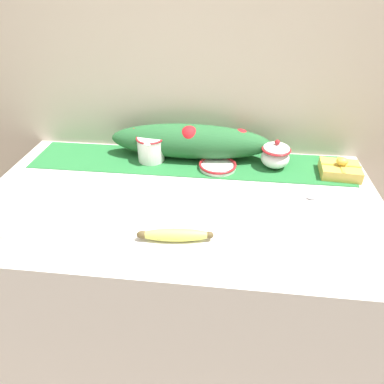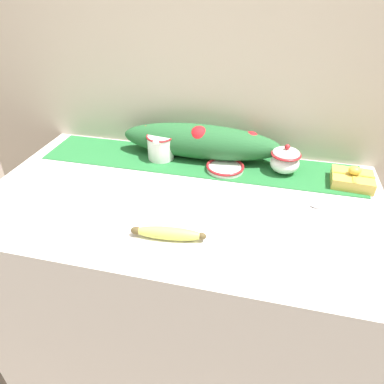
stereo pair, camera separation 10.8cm
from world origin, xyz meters
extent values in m
plane|color=#7A6B5B|center=(0.00, 0.00, 0.00)|extent=(12.00, 12.00, 0.00)
cube|color=silver|center=(0.00, 0.00, 0.44)|extent=(1.34, 0.74, 0.88)
cube|color=beige|center=(0.00, 0.39, 1.20)|extent=(2.14, 0.04, 2.40)
cube|color=#236B33|center=(0.00, 0.24, 0.88)|extent=(1.23, 0.23, 0.00)
cylinder|color=white|center=(-0.15, 0.24, 0.93)|extent=(0.10, 0.10, 0.10)
torus|color=#A31E23|center=(-0.15, 0.24, 0.98)|extent=(0.11, 0.11, 0.01)
torus|color=white|center=(-0.15, 0.31, 0.94)|extent=(0.05, 0.01, 0.05)
ellipsoid|color=white|center=(-0.15, 0.20, 0.98)|extent=(0.03, 0.02, 0.02)
ellipsoid|color=white|center=(0.33, 0.24, 0.92)|extent=(0.11, 0.11, 0.07)
torus|color=#A31E23|center=(0.33, 0.24, 0.96)|extent=(0.11, 0.11, 0.01)
ellipsoid|color=white|center=(0.33, 0.24, 0.97)|extent=(0.10, 0.10, 0.03)
sphere|color=#A31E23|center=(0.33, 0.24, 0.99)|extent=(0.02, 0.02, 0.02)
cylinder|color=white|center=(0.11, 0.21, 0.89)|extent=(0.14, 0.14, 0.01)
torus|color=#A31E23|center=(0.11, 0.21, 0.90)|extent=(0.14, 0.14, 0.01)
ellipsoid|color=#CCD156|center=(0.02, -0.21, 0.90)|extent=(0.21, 0.06, 0.04)
ellipsoid|color=brown|center=(-0.07, -0.22, 0.90)|extent=(0.04, 0.03, 0.02)
ellipsoid|color=brown|center=(0.11, -0.20, 0.90)|extent=(0.03, 0.02, 0.02)
cube|color=silver|center=(0.35, 0.04, 0.88)|extent=(0.13, 0.01, 0.00)
ellipsoid|color=silver|center=(0.43, 0.04, 0.89)|extent=(0.03, 0.02, 0.01)
cube|color=white|center=(-0.53, -0.20, 0.89)|extent=(0.16, 0.16, 0.02)
cube|color=gold|center=(0.56, 0.21, 0.91)|extent=(0.15, 0.13, 0.04)
cube|color=gold|center=(0.56, 0.21, 0.93)|extent=(0.14, 0.02, 0.00)
cube|color=gold|center=(0.56, 0.21, 0.93)|extent=(0.02, 0.12, 0.00)
ellipsoid|color=gold|center=(0.56, 0.21, 0.94)|extent=(0.04, 0.04, 0.03)
ellipsoid|color=#235B2D|center=(0.00, 0.29, 0.95)|extent=(0.63, 0.15, 0.13)
sphere|color=red|center=(-0.22, 0.29, 0.98)|extent=(0.05, 0.05, 0.05)
sphere|color=red|center=(-0.11, 0.30, 0.98)|extent=(0.06, 0.06, 0.06)
sphere|color=red|center=(0.00, 0.27, 0.99)|extent=(0.08, 0.08, 0.08)
sphere|color=red|center=(0.10, 0.30, 0.97)|extent=(0.06, 0.06, 0.06)
sphere|color=red|center=(0.19, 0.30, 0.97)|extent=(0.07, 0.07, 0.07)
camera|label=1|loc=(0.15, -0.93, 1.53)|focal=32.00mm
camera|label=2|loc=(0.25, -0.91, 1.53)|focal=32.00mm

